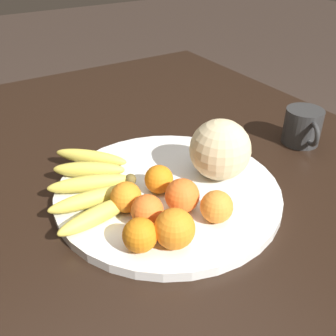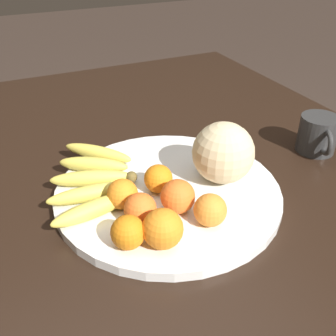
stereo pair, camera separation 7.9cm
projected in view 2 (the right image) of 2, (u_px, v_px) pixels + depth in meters
kitchen_table at (179, 206)px, 0.93m from camera, size 1.65×1.18×0.75m
fruit_bowl at (168, 191)px, 0.83m from camera, size 0.47×0.47×0.02m
melon at (223, 153)px, 0.82m from camera, size 0.13×0.13×0.13m
banana_bunch at (94, 179)px, 0.82m from camera, size 0.30×0.22×0.03m
orange_front_left at (178, 196)px, 0.74m from camera, size 0.07×0.07×0.07m
orange_front_right at (128, 232)px, 0.66m from camera, size 0.06×0.06×0.06m
orange_mid_center at (158, 179)px, 0.80m from camera, size 0.06×0.06×0.06m
orange_back_left at (140, 209)px, 0.71m from camera, size 0.06×0.06×0.06m
orange_back_right at (210, 210)px, 0.71m from camera, size 0.06×0.06×0.06m
orange_top_small at (122, 194)px, 0.75m from camera, size 0.06×0.06×0.06m
orange_side_extra at (163, 229)px, 0.66m from camera, size 0.07×0.07×0.07m
produce_tag at (180, 224)px, 0.72m from camera, size 0.10×0.07×0.00m
ceramic_mug at (318, 134)px, 0.97m from camera, size 0.13×0.09×0.09m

